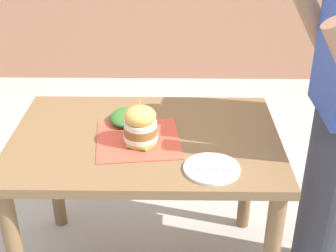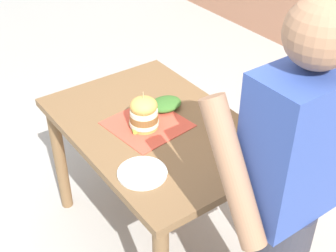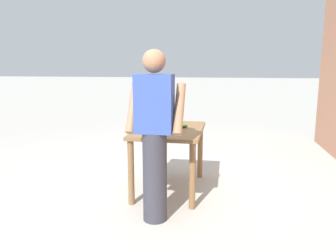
{
  "view_description": "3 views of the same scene",
  "coord_description": "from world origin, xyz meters",
  "px_view_note": "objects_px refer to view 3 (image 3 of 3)",
  "views": [
    {
      "loc": [
        1.77,
        0.13,
        1.8
      ],
      "look_at": [
        0.0,
        0.1,
        0.83
      ],
      "focal_mm": 50.0,
      "sensor_mm": 36.0,
      "label": 1
    },
    {
      "loc": [
        1.07,
        1.6,
        2.12
      ],
      "look_at": [
        0.0,
        0.1,
        0.83
      ],
      "focal_mm": 50.0,
      "sensor_mm": 36.0,
      "label": 2
    },
    {
      "loc": [
        -0.67,
        3.87,
        1.54
      ],
      "look_at": [
        0.0,
        0.1,
        0.83
      ],
      "focal_mm": 35.0,
      "sensor_mm": 36.0,
      "label": 3
    }
  ],
  "objects_px": {
    "pickle_spear": "(160,127)",
    "side_salad": "(181,125)",
    "side_plate_with_forks": "(143,132)",
    "patio_table": "(169,139)",
    "sandwich": "(165,121)",
    "diner_across_table": "(155,134)"
  },
  "relations": [
    {
      "from": "pickle_spear",
      "to": "side_salad",
      "type": "bearing_deg",
      "value": -164.04
    },
    {
      "from": "side_salad",
      "to": "diner_across_table",
      "type": "distance_m",
      "value": 0.95
    },
    {
      "from": "pickle_spear",
      "to": "side_salad",
      "type": "distance_m",
      "value": 0.25
    },
    {
      "from": "diner_across_table",
      "to": "patio_table",
      "type": "bearing_deg",
      "value": -89.86
    },
    {
      "from": "side_salad",
      "to": "side_plate_with_forks",
      "type": "bearing_deg",
      "value": 43.89
    },
    {
      "from": "pickle_spear",
      "to": "side_salad",
      "type": "xyz_separation_m",
      "value": [
        -0.24,
        -0.07,
        0.01
      ]
    },
    {
      "from": "patio_table",
      "to": "side_plate_with_forks",
      "type": "relative_size",
      "value": 5.32
    },
    {
      "from": "pickle_spear",
      "to": "diner_across_table",
      "type": "distance_m",
      "value": 0.88
    },
    {
      "from": "side_plate_with_forks",
      "to": "side_salad",
      "type": "bearing_deg",
      "value": -136.11
    },
    {
      "from": "sandwich",
      "to": "pickle_spear",
      "type": "relative_size",
      "value": 2.35
    },
    {
      "from": "side_plate_with_forks",
      "to": "patio_table",
      "type": "bearing_deg",
      "value": -133.69
    },
    {
      "from": "sandwich",
      "to": "pickle_spear",
      "type": "bearing_deg",
      "value": -13.27
    },
    {
      "from": "patio_table",
      "to": "pickle_spear",
      "type": "relative_size",
      "value": 13.51
    },
    {
      "from": "sandwich",
      "to": "side_plate_with_forks",
      "type": "distance_m",
      "value": 0.36
    },
    {
      "from": "patio_table",
      "to": "sandwich",
      "type": "bearing_deg",
      "value": -12.62
    },
    {
      "from": "sandwich",
      "to": "pickle_spear",
      "type": "xyz_separation_m",
      "value": [
        0.06,
        -0.01,
        -0.07
      ]
    },
    {
      "from": "side_salad",
      "to": "diner_across_table",
      "type": "height_order",
      "value": "diner_across_table"
    },
    {
      "from": "patio_table",
      "to": "side_plate_with_forks",
      "type": "distance_m",
      "value": 0.4
    },
    {
      "from": "side_plate_with_forks",
      "to": "side_salad",
      "type": "xyz_separation_m",
      "value": [
        -0.38,
        -0.37,
        0.02
      ]
    },
    {
      "from": "patio_table",
      "to": "sandwich",
      "type": "distance_m",
      "value": 0.23
    },
    {
      "from": "side_plate_with_forks",
      "to": "diner_across_table",
      "type": "xyz_separation_m",
      "value": [
        -0.26,
        0.57,
        0.1
      ]
    },
    {
      "from": "side_plate_with_forks",
      "to": "pickle_spear",
      "type": "bearing_deg",
      "value": -115.17
    }
  ]
}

